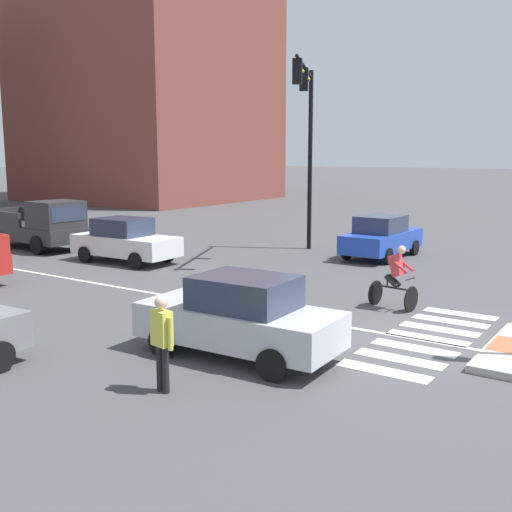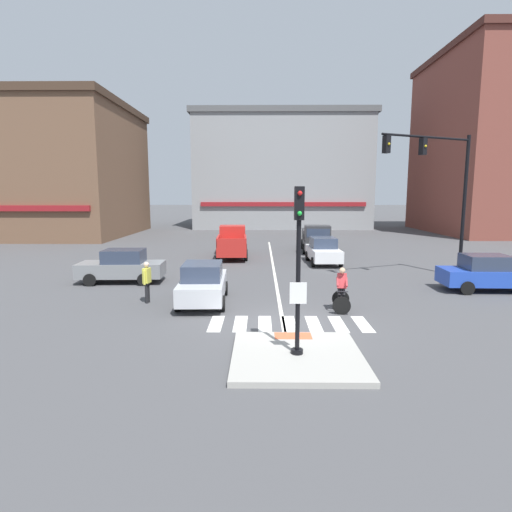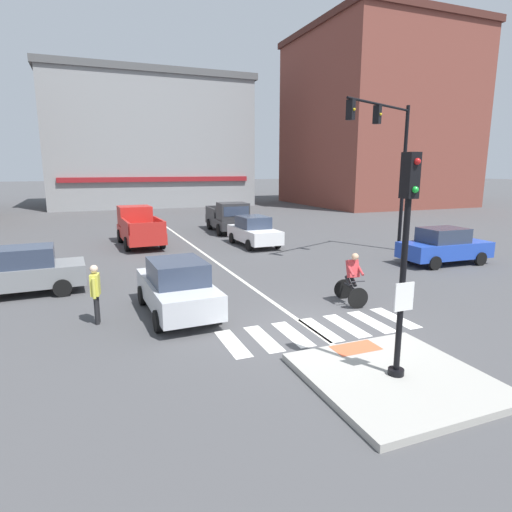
{
  "view_description": "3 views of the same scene",
  "coord_description": "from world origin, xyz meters",
  "px_view_note": "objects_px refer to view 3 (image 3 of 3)",
  "views": [
    {
      "loc": [
        -12.78,
        -4.18,
        4.01
      ],
      "look_at": [
        0.3,
        4.71,
        1.33
      ],
      "focal_mm": 42.88,
      "sensor_mm": 36.0,
      "label": 1
    },
    {
      "loc": [
        -0.97,
        -13.72,
        4.36
      ],
      "look_at": [
        -1.18,
        5.19,
        1.54
      ],
      "focal_mm": 29.47,
      "sensor_mm": 36.0,
      "label": 2
    },
    {
      "loc": [
        -5.57,
        -9.41,
        4.25
      ],
      "look_at": [
        0.16,
        5.0,
        1.04
      ],
      "focal_mm": 29.85,
      "sensor_mm": 36.0,
      "label": 3
    }
  ],
  "objects_px": {
    "car_white_eastbound_far": "(254,231)",
    "cyclist": "(352,277)",
    "car_silver_westbound_near": "(177,287)",
    "pickup_truck_red_westbound_distant": "(138,227)",
    "signal_pole": "(405,246)",
    "pickup_truck_charcoal_eastbound_distant": "(228,218)",
    "car_blue_cross_right": "(444,246)",
    "traffic_light_mast": "(390,151)",
    "pedestrian_at_curb_left": "(95,289)",
    "car_grey_cross_left": "(21,271)"
  },
  "relations": [
    {
      "from": "car_white_eastbound_far",
      "to": "cyclist",
      "type": "relative_size",
      "value": 2.47
    },
    {
      "from": "car_silver_westbound_near",
      "to": "pickup_truck_red_westbound_distant",
      "type": "height_order",
      "value": "pickup_truck_red_westbound_distant"
    },
    {
      "from": "signal_pole",
      "to": "pickup_truck_charcoal_eastbound_distant",
      "type": "xyz_separation_m",
      "value": [
        3.18,
        20.67,
        -1.82
      ]
    },
    {
      "from": "car_silver_westbound_near",
      "to": "cyclist",
      "type": "distance_m",
      "value": 5.43
    },
    {
      "from": "car_silver_westbound_near",
      "to": "pickup_truck_charcoal_eastbound_distant",
      "type": "relative_size",
      "value": 0.8
    },
    {
      "from": "car_white_eastbound_far",
      "to": "pickup_truck_red_westbound_distant",
      "type": "bearing_deg",
      "value": 154.55
    },
    {
      "from": "car_silver_westbound_near",
      "to": "car_blue_cross_right",
      "type": "height_order",
      "value": "same"
    },
    {
      "from": "car_blue_cross_right",
      "to": "pickup_truck_red_westbound_distant",
      "type": "height_order",
      "value": "pickup_truck_red_westbound_distant"
    },
    {
      "from": "car_white_eastbound_far",
      "to": "pickup_truck_red_westbound_distant",
      "type": "distance_m",
      "value": 6.53
    },
    {
      "from": "car_white_eastbound_far",
      "to": "cyclist",
      "type": "height_order",
      "value": "cyclist"
    },
    {
      "from": "car_silver_westbound_near",
      "to": "pickup_truck_charcoal_eastbound_distant",
      "type": "xyz_separation_m",
      "value": [
        6.46,
        14.92,
        0.17
      ]
    },
    {
      "from": "car_silver_westbound_near",
      "to": "pickup_truck_charcoal_eastbound_distant",
      "type": "bearing_deg",
      "value": 66.6
    },
    {
      "from": "traffic_light_mast",
      "to": "car_silver_westbound_near",
      "type": "relative_size",
      "value": 1.75
    },
    {
      "from": "pickup_truck_charcoal_eastbound_distant",
      "to": "cyclist",
      "type": "bearing_deg",
      "value": -94.08
    },
    {
      "from": "car_silver_westbound_near",
      "to": "car_blue_cross_right",
      "type": "relative_size",
      "value": 1.0
    },
    {
      "from": "car_white_eastbound_far",
      "to": "pedestrian_at_curb_left",
      "type": "relative_size",
      "value": 2.48
    },
    {
      "from": "cyclist",
      "to": "car_blue_cross_right",
      "type": "bearing_deg",
      "value": 25.36
    },
    {
      "from": "pickup_truck_charcoal_eastbound_distant",
      "to": "pedestrian_at_curb_left",
      "type": "bearing_deg",
      "value": -120.25
    },
    {
      "from": "car_blue_cross_right",
      "to": "car_grey_cross_left",
      "type": "xyz_separation_m",
      "value": [
        -17.05,
        1.64,
        0.0
      ]
    },
    {
      "from": "signal_pole",
      "to": "car_blue_cross_right",
      "type": "relative_size",
      "value": 1.06
    },
    {
      "from": "pickup_truck_charcoal_eastbound_distant",
      "to": "car_blue_cross_right",
      "type": "bearing_deg",
      "value": -64.4
    },
    {
      "from": "car_silver_westbound_near",
      "to": "cyclist",
      "type": "relative_size",
      "value": 2.48
    },
    {
      "from": "car_silver_westbound_near",
      "to": "car_grey_cross_left",
      "type": "xyz_separation_m",
      "value": [
        -4.53,
        3.91,
        0.0
      ]
    },
    {
      "from": "car_white_eastbound_far",
      "to": "pickup_truck_charcoal_eastbound_distant",
      "type": "distance_m",
      "value": 5.22
    },
    {
      "from": "traffic_light_mast",
      "to": "pickup_truck_red_westbound_distant",
      "type": "distance_m",
      "value": 13.96
    },
    {
      "from": "cyclist",
      "to": "traffic_light_mast",
      "type": "bearing_deg",
      "value": 45.37
    },
    {
      "from": "traffic_light_mast",
      "to": "car_grey_cross_left",
      "type": "bearing_deg",
      "value": -176.14
    },
    {
      "from": "pedestrian_at_curb_left",
      "to": "signal_pole",
      "type": "bearing_deg",
      "value": -46.15
    },
    {
      "from": "car_silver_westbound_near",
      "to": "car_white_eastbound_far",
      "type": "bearing_deg",
      "value": 57.32
    },
    {
      "from": "traffic_light_mast",
      "to": "cyclist",
      "type": "relative_size",
      "value": 4.34
    },
    {
      "from": "traffic_light_mast",
      "to": "cyclist",
      "type": "height_order",
      "value": "traffic_light_mast"
    },
    {
      "from": "pickup_truck_red_westbound_distant",
      "to": "pedestrian_at_curb_left",
      "type": "relative_size",
      "value": 3.1
    },
    {
      "from": "car_blue_cross_right",
      "to": "car_silver_westbound_near",
      "type": "bearing_deg",
      "value": -169.7
    },
    {
      "from": "pickup_truck_red_westbound_distant",
      "to": "car_silver_westbound_near",
      "type": "bearing_deg",
      "value": -91.53
    },
    {
      "from": "car_white_eastbound_far",
      "to": "car_blue_cross_right",
      "type": "relative_size",
      "value": 1.0
    },
    {
      "from": "traffic_light_mast",
      "to": "car_blue_cross_right",
      "type": "distance_m",
      "value": 5.16
    },
    {
      "from": "pickup_truck_charcoal_eastbound_distant",
      "to": "cyclist",
      "type": "xyz_separation_m",
      "value": [
        -1.15,
        -16.07,
        -0.11
      ]
    },
    {
      "from": "signal_pole",
      "to": "car_silver_westbound_near",
      "type": "xyz_separation_m",
      "value": [
        -3.27,
        5.74,
        -1.98
      ]
    },
    {
      "from": "car_white_eastbound_far",
      "to": "car_blue_cross_right",
      "type": "distance_m",
      "value": 9.74
    },
    {
      "from": "car_silver_westbound_near",
      "to": "pickup_truck_red_westbound_distant",
      "type": "xyz_separation_m",
      "value": [
        0.33,
        12.52,
        0.17
      ]
    },
    {
      "from": "traffic_light_mast",
      "to": "cyclist",
      "type": "distance_m",
      "value": 9.57
    },
    {
      "from": "traffic_light_mast",
      "to": "cyclist",
      "type": "bearing_deg",
      "value": -134.63
    },
    {
      "from": "car_grey_cross_left",
      "to": "cyclist",
      "type": "height_order",
      "value": "cyclist"
    },
    {
      "from": "pickup_truck_red_westbound_distant",
      "to": "pickup_truck_charcoal_eastbound_distant",
      "type": "height_order",
      "value": "same"
    },
    {
      "from": "traffic_light_mast",
      "to": "pickup_truck_red_westbound_distant",
      "type": "relative_size",
      "value": 1.41
    },
    {
      "from": "pedestrian_at_curb_left",
      "to": "car_blue_cross_right",
      "type": "bearing_deg",
      "value": 8.76
    },
    {
      "from": "car_blue_cross_right",
      "to": "traffic_light_mast",
      "type": "bearing_deg",
      "value": 113.17
    },
    {
      "from": "car_white_eastbound_far",
      "to": "car_blue_cross_right",
      "type": "height_order",
      "value": "same"
    },
    {
      "from": "pickup_truck_red_westbound_distant",
      "to": "cyclist",
      "type": "relative_size",
      "value": 3.08
    },
    {
      "from": "car_silver_westbound_near",
      "to": "cyclist",
      "type": "height_order",
      "value": "cyclist"
    }
  ]
}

